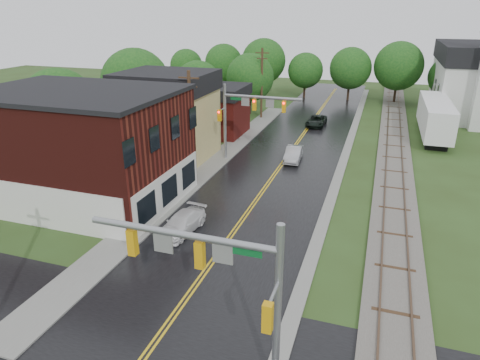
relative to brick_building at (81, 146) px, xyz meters
The scene contains 20 objects.
main_road 19.95m from the brick_building, 50.23° to the left, with size 10.00×90.00×0.02m, color black.
cross_road 18.49m from the brick_building, 46.16° to the right, with size 60.00×9.00×0.02m, color black.
curb_right 27.15m from the brick_building, 48.20° to the left, with size 0.80×70.00×0.12m, color gray.
sidewalk_left 12.52m from the brick_building, 57.86° to the left, with size 2.40×50.00×0.12m, color gray.
brick_building is the anchor object (origin of this frame).
yellow_house 11.14m from the brick_building, 82.32° to the left, with size 8.00×7.00×6.40m, color tan.
darkred_building 20.25m from the brick_building, 82.92° to the left, with size 7.00×6.00×4.40m, color #3F0F0C.
railroad 30.36m from the brick_building, 41.66° to the left, with size 3.20×80.00×0.30m.
traffic_signal_near 20.60m from the brick_building, 39.17° to the right, with size 7.34×0.30×7.20m.
traffic_signal_far 15.03m from the brick_building, 53.08° to the left, with size 7.34×0.43×7.20m.
utility_pole_b 9.03m from the brick_building, 50.93° to the left, with size 1.80×0.28×9.00m.
utility_pole_c 29.56m from the brick_building, 78.91° to the left, with size 1.80×0.28×9.00m.
tree_left_a 10.14m from the brick_building, 136.87° to the left, with size 6.80×6.80×8.67m.
tree_left_b 17.80m from the brick_building, 107.61° to the left, with size 7.60×7.60×9.69m.
tree_left_c 24.94m from the brick_building, 93.14° to the left, with size 6.00×6.00×7.65m.
tree_left_e 31.12m from the brick_building, 83.29° to the left, with size 6.40×6.40×8.16m.
suv_dark 30.55m from the brick_building, 64.04° to the left, with size 2.11×4.57×1.27m, color black.
sedan_silver 19.26m from the brick_building, 45.47° to the left, with size 1.43×4.09×1.35m, color #A7A7AB.
pickup_white 10.29m from the brick_building, 16.15° to the right, with size 1.73×4.25×1.23m, color white.
semi_trailer 37.62m from the brick_building, 44.97° to the left, with size 2.95×13.17×4.09m.
Camera 1 is at (8.19, -9.94, 13.61)m, focal length 32.00 mm.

